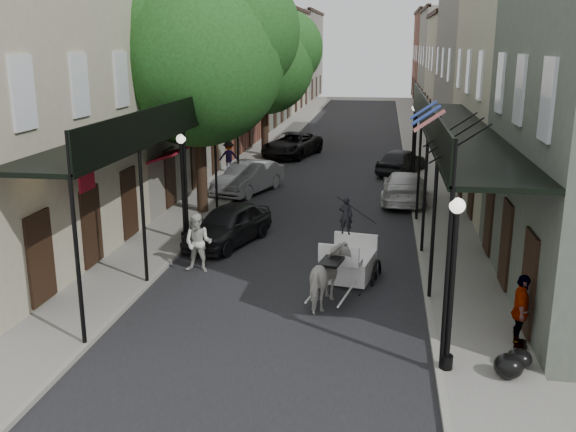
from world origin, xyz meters
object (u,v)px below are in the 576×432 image
(tree_far, at_px, (271,59))
(car_right_far, at_px, (401,161))
(pedestrian_walking, at_px, (198,243))
(pedestrian_sidewalk_right, at_px, (521,311))
(lamppost_right_near, at_px, (452,283))
(car_left_mid, at_px, (249,178))
(car_right_near, at_px, (404,187))
(carriage, at_px, (352,242))
(pedestrian_sidewalk_left, at_px, (229,156))
(car_left_near, at_px, (228,224))
(horse, at_px, (330,277))
(tree_near, at_px, (209,51))
(lamppost_left, at_px, (183,186))
(lamppost_right_far, at_px, (413,140))
(car_left_far, at_px, (292,145))

(tree_far, height_order, car_right_far, tree_far)
(pedestrian_walking, distance_m, pedestrian_sidewalk_right, 9.53)
(lamppost_right_near, distance_m, car_left_mid, 17.77)
(car_right_near, bearing_deg, car_right_far, -87.16)
(carriage, xyz_separation_m, car_right_near, (1.79, 9.53, -0.35))
(pedestrian_sidewalk_left, bearing_deg, pedestrian_walking, 87.11)
(lamppost_right_near, bearing_deg, car_left_near, 129.22)
(horse, xyz_separation_m, car_right_near, (2.25, 11.96, -0.11))
(lamppost_right_near, xyz_separation_m, car_right_near, (-0.50, 15.24, -1.37))
(tree_near, relative_size, car_left_near, 2.37)
(tree_far, bearing_deg, lamppost_right_near, -72.32)
(carriage, bearing_deg, horse, -90.00)
(tree_far, distance_m, pedestrian_walking, 21.46)
(lamppost_right_near, height_order, lamppost_left, same)
(carriage, bearing_deg, pedestrian_sidewalk_right, -37.08)
(horse, bearing_deg, lamppost_left, -30.08)
(carriage, relative_size, pedestrian_walking, 1.46)
(lamppost_right_near, relative_size, pedestrian_sidewalk_right, 2.17)
(horse, distance_m, pedestrian_walking, 4.66)
(lamppost_right_near, distance_m, carriage, 6.23)
(lamppost_left, relative_size, pedestrian_walking, 2.04)
(car_left_mid, bearing_deg, carriage, -44.32)
(pedestrian_walking, bearing_deg, lamppost_left, 118.11)
(tree_near, distance_m, pedestrian_sidewalk_left, 9.95)
(pedestrian_sidewalk_left, bearing_deg, car_left_near, 90.48)
(pedestrian_sidewalk_left, relative_size, car_right_near, 0.35)
(horse, xyz_separation_m, car_right_far, (2.25, 18.24, -0.09))
(lamppost_right_far, distance_m, car_left_mid, 8.71)
(lamppost_right_near, xyz_separation_m, car_left_far, (-7.04, 26.21, -1.32))
(tree_far, xyz_separation_m, car_right_far, (7.85, -4.66, -5.14))
(car_left_near, xyz_separation_m, car_right_far, (6.20, 13.31, 0.01))
(lamppost_right_far, relative_size, car_left_near, 0.91)
(tree_near, xyz_separation_m, pedestrian_sidewalk_left, (-1.31, 8.15, -5.55))
(horse, bearing_deg, tree_near, -47.26)
(car_left_mid, bearing_deg, lamppost_right_near, -46.24)
(lamppost_left, height_order, car_left_far, lamppost_left)
(pedestrian_sidewalk_left, height_order, car_left_far, pedestrian_sidewalk_left)
(pedestrian_sidewalk_right, bearing_deg, carriage, 50.64)
(car_left_far, bearing_deg, tree_far, -164.17)
(tree_near, distance_m, lamppost_left, 6.10)
(tree_near, xyz_separation_m, car_right_near, (7.80, 3.06, -5.81))
(lamppost_left, relative_size, lamppost_right_far, 1.00)
(horse, bearing_deg, car_left_mid, -58.24)
(lamppost_right_near, xyz_separation_m, car_right_far, (-0.50, 21.52, -1.35))
(horse, relative_size, car_left_near, 0.46)
(pedestrian_walking, bearing_deg, car_left_mid, 96.35)
(tree_far, bearing_deg, tree_near, -89.81)
(tree_near, bearing_deg, pedestrian_walking, -78.70)
(carriage, relative_size, pedestrian_sidewalk_right, 1.55)
(carriage, relative_size, pedestrian_sidewalk_left, 1.63)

